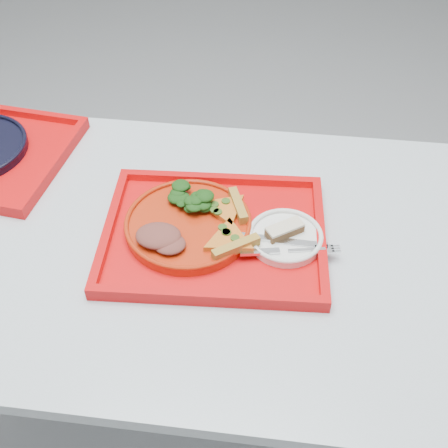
{
  "coord_description": "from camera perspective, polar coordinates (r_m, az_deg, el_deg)",
  "views": [
    {
      "loc": [
        0.24,
        -0.78,
        1.59
      ],
      "look_at": [
        0.14,
        0.02,
        0.78
      ],
      "focal_mm": 45.0,
      "sensor_mm": 36.0,
      "label": 1
    }
  ],
  "objects": [
    {
      "name": "ground",
      "position": [
        1.79,
        -4.7,
        -18.11
      ],
      "size": [
        10.0,
        10.0,
        0.0
      ],
      "primitive_type": "plane",
      "color": "gray",
      "rests_on": "ground"
    },
    {
      "name": "table",
      "position": [
        1.23,
        -6.53,
        -3.64
      ],
      "size": [
        1.6,
        0.8,
        0.75
      ],
      "color": "#A9B4BD",
      "rests_on": "ground"
    },
    {
      "name": "tray_main",
      "position": [
        1.15,
        -1.0,
        -1.27
      ],
      "size": [
        0.47,
        0.38,
        0.01
      ],
      "primitive_type": "cube",
      "rotation": [
        0.0,
        0.0,
        0.06
      ],
      "color": "red",
      "rests_on": "table"
    },
    {
      "name": "dinner_plate",
      "position": [
        1.16,
        -3.65,
        -0.15
      ],
      "size": [
        0.26,
        0.26,
        0.02
      ],
      "primitive_type": "cylinder",
      "color": "#AF250B",
      "rests_on": "tray_main"
    },
    {
      "name": "side_plate",
      "position": [
        1.14,
        6.24,
        -1.46
      ],
      "size": [
        0.15,
        0.15,
        0.01
      ],
      "primitive_type": "cylinder",
      "color": "white",
      "rests_on": "tray_main"
    },
    {
      "name": "pizza_slice_a",
      "position": [
        1.1,
        0.51,
        -1.43
      ],
      "size": [
        0.15,
        0.15,
        0.02
      ],
      "primitive_type": null,
      "rotation": [
        0.0,
        0.0,
        2.19
      ],
      "color": "gold",
      "rests_on": "dinner_plate"
    },
    {
      "name": "pizza_slice_b",
      "position": [
        1.17,
        0.14,
        1.7
      ],
      "size": [
        0.14,
        0.13,
        0.02
      ],
      "primitive_type": null,
      "rotation": [
        0.0,
        0.0,
        3.51
      ],
      "color": "gold",
      "rests_on": "dinner_plate"
    },
    {
      "name": "salad_heap",
      "position": [
        1.18,
        -3.81,
        3.24
      ],
      "size": [
        0.09,
        0.08,
        0.05
      ],
      "primitive_type": "ellipsoid",
      "color": "black",
      "rests_on": "dinner_plate"
    },
    {
      "name": "meat_portion",
      "position": [
        1.11,
        -6.68,
        -1.21
      ],
      "size": [
        0.09,
        0.07,
        0.03
      ],
      "primitive_type": "ellipsoid",
      "color": "brown",
      "rests_on": "dinner_plate"
    },
    {
      "name": "dessert_bar",
      "position": [
        1.13,
        6.18,
        -0.58
      ],
      "size": [
        0.08,
        0.07,
        0.02
      ],
      "rotation": [
        0.0,
        0.0,
        0.61
      ],
      "color": "#482B18",
      "rests_on": "side_plate"
    },
    {
      "name": "knife",
      "position": [
        1.12,
        5.81,
        -1.64
      ],
      "size": [
        0.19,
        0.02,
        0.01
      ],
      "primitive_type": "cube",
      "rotation": [
        0.0,
        0.0,
        -0.03
      ],
      "color": "silver",
      "rests_on": "side_plate"
    },
    {
      "name": "fork",
      "position": [
        1.1,
        6.43,
        -2.7
      ],
      "size": [
        0.19,
        0.06,
        0.01
      ],
      "primitive_type": "cube",
      "rotation": [
        0.0,
        0.0,
        0.19
      ],
      "color": "silver",
      "rests_on": "side_plate"
    }
  ]
}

